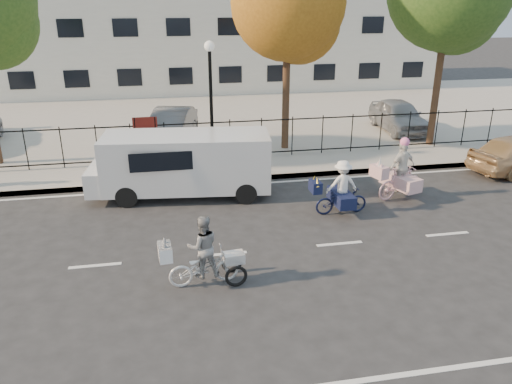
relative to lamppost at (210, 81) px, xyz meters
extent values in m
plane|color=#333334|center=(-0.50, -6.80, -3.11)|extent=(120.00, 120.00, 0.00)
cube|color=#A8A399|center=(-0.50, -1.75, -3.04)|extent=(60.00, 0.10, 0.15)
cube|color=#A8A399|center=(-0.50, -0.70, -3.04)|extent=(60.00, 2.20, 0.15)
cube|color=#A8A399|center=(-0.50, 8.20, -3.04)|extent=(60.00, 15.60, 0.15)
cube|color=silver|center=(-0.50, 18.20, -0.11)|extent=(34.00, 10.00, 6.00)
cylinder|color=black|center=(0.00, 0.00, -0.96)|extent=(0.12, 0.12, 4.00)
sphere|color=white|center=(0.00, 0.00, 1.19)|extent=(0.36, 0.36, 0.36)
cylinder|color=black|center=(-2.70, 0.00, -2.06)|extent=(0.06, 0.06, 1.80)
cylinder|color=black|center=(-2.00, 0.00, -2.06)|extent=(0.06, 0.06, 1.80)
cube|color=#59140F|center=(-2.35, 0.00, -1.46)|extent=(0.85, 0.04, 0.60)
imported|color=white|center=(-1.05, -8.03, -2.71)|extent=(1.58, 0.67, 0.81)
imported|color=white|center=(-1.05, -8.03, -2.21)|extent=(0.73, 0.59, 1.41)
cube|color=silver|center=(-1.85, -8.10, -2.22)|extent=(0.31, 0.51, 0.32)
cone|color=silver|center=(-1.85, -7.99, -2.00)|extent=(0.13, 0.13, 0.16)
cone|color=silver|center=(-1.85, -8.21, -2.00)|extent=(0.13, 0.13, 0.16)
torus|color=black|center=(-0.38, -8.28, -2.86)|extent=(0.51, 0.11, 0.50)
torus|color=black|center=(-0.38, -7.66, -2.86)|extent=(0.51, 0.11, 0.50)
cube|color=white|center=(-0.38, -7.97, -2.58)|extent=(0.47, 0.35, 0.22)
imported|color=#FBBFC8|center=(5.38, -4.15, -2.61)|extent=(1.75, 0.97, 1.01)
imported|color=silver|center=(5.38, -4.15, -2.09)|extent=(1.01, 0.66, 1.60)
cube|color=beige|center=(4.51, -4.43, -2.10)|extent=(0.46, 0.62, 0.36)
cone|color=white|center=(4.51, -4.43, -1.78)|extent=(0.12, 0.12, 0.32)
cube|color=beige|center=(5.38, -4.15, -2.56)|extent=(0.93, 1.42, 0.41)
sphere|color=pink|center=(5.38, -4.15, -1.31)|extent=(0.28, 0.28, 0.28)
imported|color=black|center=(3.18, -4.95, -2.71)|extent=(1.54, 0.57, 0.80)
imported|color=white|center=(3.18, -4.95, -2.22)|extent=(0.92, 0.54, 1.40)
cube|color=#101637|center=(2.38, -4.96, -2.22)|extent=(0.28, 0.50, 0.32)
cone|color=yellow|center=(2.38, -4.80, -2.05)|extent=(0.11, 0.21, 0.29)
cone|color=yellow|center=(2.38, -5.12, -2.05)|extent=(0.11, 0.21, 0.29)
cube|color=#101637|center=(3.18, -4.95, -2.62)|extent=(0.52, 1.17, 0.36)
cube|color=white|center=(-1.07, -2.70, -1.99)|extent=(5.23, 2.41, 1.68)
cube|color=white|center=(-3.83, -2.70, -2.46)|extent=(0.67, 1.86, 0.75)
cylinder|color=black|center=(-2.85, -3.53, -2.78)|extent=(0.68, 0.31, 0.65)
cylinder|color=black|center=(-2.85, -1.88, -2.78)|extent=(0.68, 0.31, 0.65)
cylinder|color=black|center=(0.71, -3.53, -2.78)|extent=(0.68, 0.31, 0.65)
cylinder|color=black|center=(0.71, -1.88, -2.78)|extent=(0.68, 0.31, 0.65)
imported|color=#515559|center=(-1.40, 3.03, -2.27)|extent=(2.49, 4.45, 1.39)
imported|color=#939699|center=(8.77, 3.11, -2.27)|extent=(1.81, 4.15, 1.39)
cylinder|color=#442D1D|center=(3.07, 1.40, -0.63)|extent=(0.28, 0.28, 4.96)
sphere|color=#9F6219|center=(3.07, 1.40, 2.56)|extent=(4.25, 4.25, 4.25)
sphere|color=#9F6219|center=(3.57, 1.60, 1.85)|extent=(3.12, 3.12, 3.12)
cylinder|color=#442D1D|center=(9.10, 0.80, -0.42)|extent=(0.28, 0.28, 5.39)
sphere|color=#385B1E|center=(9.60, 1.00, 2.27)|extent=(3.39, 3.39, 3.39)
camera|label=1|loc=(-1.69, -17.54, 2.78)|focal=35.00mm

